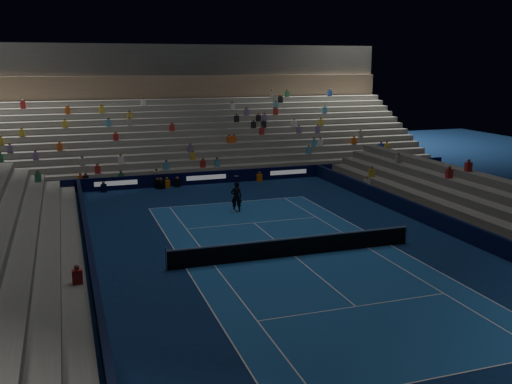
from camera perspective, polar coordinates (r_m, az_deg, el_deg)
The scene contains 11 objects.
ground at distance 28.79m, azimuth 3.83°, elevation -6.38°, with size 90.00×90.00×0.00m, color #0C224D.
court_surface at distance 28.79m, azimuth 3.83°, elevation -6.37°, with size 10.97×23.77×0.01m, color #1B5196.
sponsor_barrier_far at distance 45.73m, azimuth -5.00°, elevation 1.43°, with size 44.00×0.25×1.00m, color black.
sponsor_barrier_east at distance 33.42m, azimuth 19.45°, elevation -3.49°, with size 0.25×37.00×1.00m, color black.
sponsor_barrier_west at distance 26.66m, azimuth -15.98°, elevation -7.31°, with size 0.25×37.00×1.00m, color black.
grandstand_main at distance 54.38m, azimuth -7.42°, elevation 6.24°, with size 44.00×15.20×11.20m.
grandstand_east at distance 35.52m, azimuth 23.92°, elevation -2.23°, with size 5.00×37.00×2.50m.
grandstand_west at distance 26.65m, azimuth -23.54°, elevation -6.96°, with size 5.00×37.00×2.50m.
tennis_net at distance 28.63m, azimuth 3.85°, elevation -5.43°, with size 12.90×0.10×1.10m.
tennis_player at distance 36.90m, azimuth -1.96°, elevation -0.48°, with size 0.72×0.47×1.98m, color black.
broadcast_camera at distance 44.48m, azimuth -9.47°, elevation 0.78°, with size 0.68×1.05×0.67m.
Camera 1 is at (-10.46, -25.12, 9.40)m, focal length 40.26 mm.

